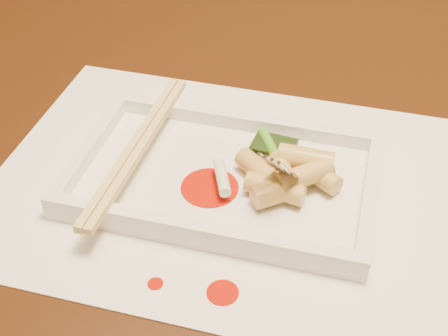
% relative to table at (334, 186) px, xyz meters
% --- Properties ---
extents(table, '(1.40, 0.90, 0.75)m').
position_rel_table_xyz_m(table, '(0.00, 0.00, 0.00)').
color(table, black).
rests_on(table, ground).
extents(placemat, '(0.40, 0.30, 0.00)m').
position_rel_table_xyz_m(placemat, '(-0.09, -0.14, 0.10)').
color(placemat, white).
rests_on(placemat, table).
extents(sauce_splatter_a, '(0.02, 0.02, 0.00)m').
position_rel_table_xyz_m(sauce_splatter_a, '(-0.06, -0.25, 0.10)').
color(sauce_splatter_a, '#B81505').
rests_on(sauce_splatter_a, placemat).
extents(sauce_splatter_b, '(0.01, 0.01, 0.00)m').
position_rel_table_xyz_m(sauce_splatter_b, '(-0.11, -0.26, 0.10)').
color(sauce_splatter_b, '#B81505').
rests_on(sauce_splatter_b, placemat).
extents(plate_base, '(0.26, 0.16, 0.01)m').
position_rel_table_xyz_m(plate_base, '(-0.09, -0.14, 0.11)').
color(plate_base, white).
rests_on(plate_base, placemat).
extents(plate_rim_far, '(0.26, 0.01, 0.01)m').
position_rel_table_xyz_m(plate_rim_far, '(-0.09, -0.07, 0.12)').
color(plate_rim_far, white).
rests_on(plate_rim_far, plate_base).
extents(plate_rim_near, '(0.26, 0.01, 0.01)m').
position_rel_table_xyz_m(plate_rim_near, '(-0.09, -0.21, 0.12)').
color(plate_rim_near, white).
rests_on(plate_rim_near, plate_base).
extents(plate_rim_left, '(0.01, 0.14, 0.01)m').
position_rel_table_xyz_m(plate_rim_left, '(-0.21, -0.14, 0.12)').
color(plate_rim_left, white).
rests_on(plate_rim_left, plate_base).
extents(plate_rim_right, '(0.01, 0.14, 0.01)m').
position_rel_table_xyz_m(plate_rim_right, '(0.03, -0.14, 0.12)').
color(plate_rim_right, white).
rests_on(plate_rim_right, plate_base).
extents(veg_piece, '(0.04, 0.03, 0.01)m').
position_rel_table_xyz_m(veg_piece, '(-0.06, -0.10, 0.12)').
color(veg_piece, black).
rests_on(veg_piece, plate_base).
extents(scallion_white, '(0.02, 0.04, 0.01)m').
position_rel_table_xyz_m(scallion_white, '(-0.09, -0.15, 0.12)').
color(scallion_white, '#EAEACC').
rests_on(scallion_white, plate_base).
extents(scallion_green, '(0.05, 0.08, 0.01)m').
position_rel_table_xyz_m(scallion_green, '(-0.05, -0.12, 0.12)').
color(scallion_green, '#3D8F17').
rests_on(scallion_green, plate_base).
extents(chopstick_a, '(0.01, 0.21, 0.01)m').
position_rel_table_xyz_m(chopstick_a, '(-0.17, -0.14, 0.13)').
color(chopstick_a, '#E3C271').
rests_on(chopstick_a, plate_rim_near).
extents(chopstick_b, '(0.01, 0.21, 0.01)m').
position_rel_table_xyz_m(chopstick_b, '(-0.16, -0.14, 0.13)').
color(chopstick_b, '#E3C271').
rests_on(chopstick_b, plate_rim_near).
extents(fork, '(0.09, 0.10, 0.14)m').
position_rel_table_xyz_m(fork, '(-0.02, -0.12, 0.18)').
color(fork, silver).
rests_on(fork, plate_base).
extents(sauce_blob_0, '(0.05, 0.05, 0.00)m').
position_rel_table_xyz_m(sauce_blob_0, '(-0.10, -0.16, 0.11)').
color(sauce_blob_0, '#B81505').
rests_on(sauce_blob_0, plate_base).
extents(rice_cake_0, '(0.05, 0.05, 0.02)m').
position_rel_table_xyz_m(rice_cake_0, '(-0.06, -0.14, 0.12)').
color(rice_cake_0, '#D4BA63').
rests_on(rice_cake_0, plate_base).
extents(rice_cake_1, '(0.05, 0.02, 0.02)m').
position_rel_table_xyz_m(rice_cake_1, '(-0.04, -0.15, 0.12)').
color(rice_cake_1, '#D4BA63').
rests_on(rice_cake_1, plate_base).
extents(rice_cake_2, '(0.05, 0.05, 0.02)m').
position_rel_table_xyz_m(rice_cake_2, '(-0.02, -0.14, 0.13)').
color(rice_cake_2, '#D4BA63').
rests_on(rice_cake_2, plate_base).
extents(rice_cake_3, '(0.04, 0.04, 0.02)m').
position_rel_table_xyz_m(rice_cake_3, '(-0.04, -0.16, 0.12)').
color(rice_cake_3, '#D4BA63').
rests_on(rice_cake_3, plate_base).
extents(rice_cake_4, '(0.05, 0.04, 0.02)m').
position_rel_table_xyz_m(rice_cake_4, '(-0.01, -0.13, 0.12)').
color(rice_cake_4, '#D4BA63').
rests_on(rice_cake_4, plate_base).
extents(rice_cake_5, '(0.05, 0.02, 0.02)m').
position_rel_table_xyz_m(rice_cake_5, '(-0.02, -0.12, 0.13)').
color(rice_cake_5, '#D4BA63').
rests_on(rice_cake_5, plate_base).
extents(rice_cake_6, '(0.03, 0.05, 0.02)m').
position_rel_table_xyz_m(rice_cake_6, '(-0.04, -0.13, 0.12)').
color(rice_cake_6, '#D4BA63').
rests_on(rice_cake_6, plate_base).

